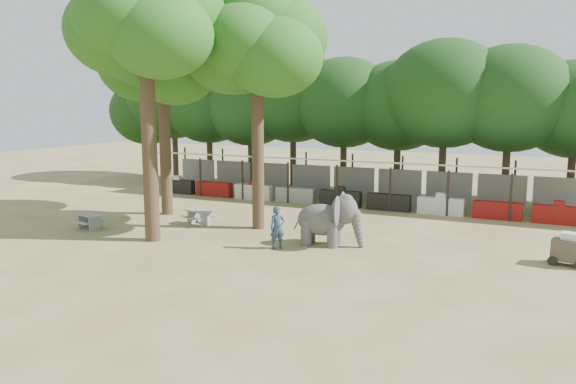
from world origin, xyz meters
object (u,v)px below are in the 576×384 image
at_px(handler, 277,228).
at_px(picnic_table_far, 199,215).
at_px(elephant, 329,219).
at_px(yard_tree_center, 145,19).
at_px(picnic_table_near, 89,219).
at_px(cart_front, 569,249).
at_px(yard_tree_left, 162,56).
at_px(yard_tree_back, 256,42).

height_order(handler, picnic_table_far, handler).
bearing_deg(elephant, yard_tree_center, -171.35).
height_order(picnic_table_near, cart_front, cart_front).
bearing_deg(yard_tree_left, picnic_table_near, -101.93).
bearing_deg(yard_tree_center, yard_tree_back, 53.14).
relative_size(yard_tree_back, handler, 6.56).
bearing_deg(picnic_table_far, cart_front, 15.40).
distance_m(yard_tree_left, yard_tree_center, 5.92).
bearing_deg(picnic_table_far, yard_tree_back, 29.97).
bearing_deg(picnic_table_far, handler, -8.65).
bearing_deg(picnic_table_far, picnic_table_near, -128.46).
relative_size(yard_tree_back, cart_front, 8.11).
bearing_deg(handler, yard_tree_center, 141.79).
xyz_separation_m(yard_tree_center, picnic_table_far, (0.16, 3.29, -8.74)).
height_order(handler, cart_front, handler).
relative_size(yard_tree_center, cart_front, 8.60).
bearing_deg(elephant, cart_front, -2.39).
distance_m(yard_tree_left, yard_tree_back, 6.09).
height_order(yard_tree_center, cart_front, yard_tree_center).
bearing_deg(yard_tree_center, handler, 8.11).
bearing_deg(yard_tree_left, picnic_table_far, -28.38).
xyz_separation_m(yard_tree_left, handler, (8.60, -4.20, -7.33)).
height_order(yard_tree_center, picnic_table_near, yard_tree_center).
height_order(yard_tree_left, handler, yard_tree_left).
bearing_deg(cart_front, picnic_table_far, -167.11).
relative_size(yard_tree_center, yard_tree_back, 1.06).
bearing_deg(yard_tree_left, cart_front, -5.59).
bearing_deg(picnic_table_near, picnic_table_far, 48.96).
bearing_deg(handler, picnic_table_far, 109.01).
height_order(yard_tree_left, elephant, yard_tree_left).
bearing_deg(yard_tree_center, cart_front, 10.91).
relative_size(handler, picnic_table_far, 1.00).
bearing_deg(yard_tree_back, picnic_table_far, -166.05).
bearing_deg(elephant, picnic_table_near, -178.79).
bearing_deg(picnic_table_near, yard_tree_center, 8.61).
distance_m(handler, cart_front, 10.86).
distance_m(yard_tree_center, handler, 10.08).
bearing_deg(handler, cart_front, -33.96).
xyz_separation_m(elephant, picnic_table_far, (-7.13, 1.08, -0.62)).
distance_m(elephant, handler, 2.21).
relative_size(yard_tree_center, picnic_table_near, 7.33).
height_order(elephant, picnic_table_far, elephant).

